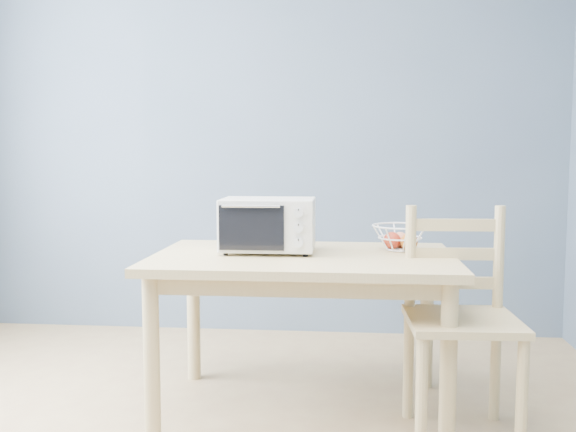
# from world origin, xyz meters

# --- Properties ---
(room) EXTENTS (4.01, 4.51, 2.61)m
(room) POSITION_xyz_m (0.00, 0.00, 1.30)
(room) COLOR tan
(room) RESTS_ON ground
(dining_table) EXTENTS (1.40, 0.90, 0.75)m
(dining_table) POSITION_xyz_m (0.37, 0.89, 0.65)
(dining_table) COLOR tan
(dining_table) RESTS_ON ground
(toaster_oven) EXTENTS (0.44, 0.33, 0.26)m
(toaster_oven) POSITION_xyz_m (0.18, 0.94, 0.89)
(toaster_oven) COLOR silver
(toaster_oven) RESTS_ON dining_table
(fruit_basket) EXTENTS (0.32, 0.32, 0.12)m
(fruit_basket) POSITION_xyz_m (0.83, 1.06, 0.81)
(fruit_basket) COLOR white
(fruit_basket) RESTS_ON dining_table
(dining_chair) EXTENTS (0.48, 0.48, 0.99)m
(dining_chair) POSITION_xyz_m (1.06, 0.71, 0.49)
(dining_chair) COLOR tan
(dining_chair) RESTS_ON ground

